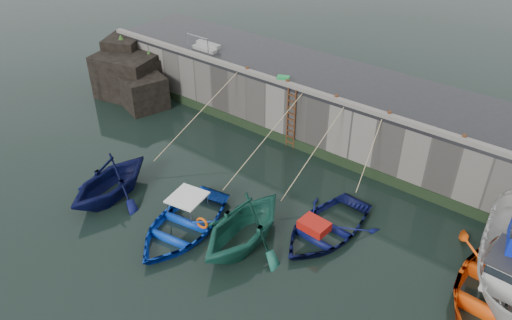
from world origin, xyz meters
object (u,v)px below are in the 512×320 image
Objects in this scene: boat_near_blue at (183,230)px; fish_crate at (283,79)px; bollard_b at (288,82)px; boat_near_navy at (325,232)px; boat_far_orange at (508,291)px; bollard_d at (389,114)px; boat_near_blacktrim at (243,243)px; bollard_e at (464,138)px; ladder at (291,119)px; bollard_c at (336,98)px; boat_near_white at (113,195)px; bollard_a at (247,70)px.

boat_near_blue is 9.05m from fish_crate.
boat_near_navy is at bearing -42.30° from bollard_b.
boat_far_orange reaches higher than boat_near_navy.
fish_crate is 2.12× the size of bollard_d.
boat_near_blacktrim reaches higher than boat_near_blue.
boat_far_orange is at bearing -49.19° from bollard_e.
boat_far_orange is at bearing -17.91° from ladder.
boat_near_blacktrim is at bearing -126.44° from bollard_e.
boat_near_blue is 10.00m from bollard_d.
boat_far_orange is at bearing -42.47° from fish_crate.
boat_far_orange is at bearing 10.82° from boat_near_blue.
bollard_b and bollard_c have the same top height.
bollard_d is (2.60, 0.00, 0.00)m from bollard_c.
bollard_c reaches higher than boat_near_blue.
boat_far_orange reaches higher than fish_crate.
boat_near_white is 15.47× the size of bollard_c.
boat_near_blue is at bearing -103.71° from bollard_c.
ladder reaches higher than boat_near_blacktrim.
fish_crate is at bearing 163.98° from boat_far_orange.
bollard_a is at bearing 173.62° from ladder.
boat_far_orange is 26.96× the size of bollard_e.
boat_near_blue is at bearing -68.82° from bollard_a.
bollard_e is (3.20, 0.00, 0.00)m from bollard_d.
bollard_a and bollard_b have the same top height.
boat_far_orange is 26.96× the size of bollard_a.
boat_near_blue is 9.10m from bollard_c.
bollard_e is (-3.50, 4.05, 2.81)m from boat_far_orange.
ladder is 11.43× the size of bollard_a.
bollard_d reaches higher than boat_near_blacktrim.
boat_near_navy is 17.04× the size of bollard_b.
boat_near_white is at bearing -115.27° from ladder.
boat_far_orange reaches higher than boat_near_white.
fish_crate reaches higher than bollard_b.
boat_near_blacktrim is at bearing -52.49° from bollard_a.
boat_near_blue is 8.47× the size of fish_crate.
boat_near_blacktrim reaches higher than boat_near_navy.
ladder is at bearing -33.86° from bollard_b.
fish_crate is at bearing 161.20° from bollard_b.
bollard_a is at bearing 124.10° from boat_near_blacktrim.
boat_near_blacktrim is at bearing 11.58° from boat_near_blue.
bollard_c reaches higher than boat_near_navy.
bollard_a is 5.20m from bollard_c.
bollard_b reaches higher than boat_near_blue.
boat_far_orange reaches higher than bollard_c.
boat_near_white is 0.91× the size of boat_near_navy.
boat_far_orange is at bearing -23.54° from bollard_c.
fish_crate is 0.37m from bollard_b.
bollard_e is (11.00, 0.00, 0.00)m from bollard_a.
ladder is at bearing -51.96° from fish_crate.
boat_near_navy is 17.04× the size of bollard_e.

